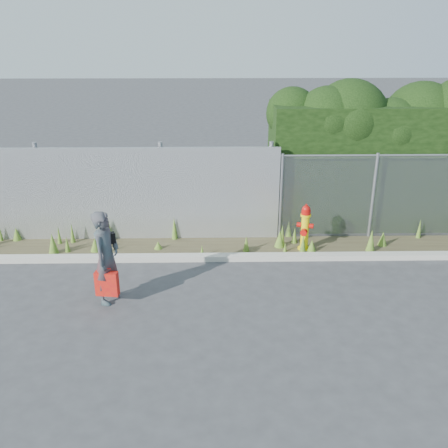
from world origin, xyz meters
The scene contains 10 objects.
ground centered at (0.00, 0.00, 0.00)m, with size 80.00×80.00×0.00m, color #39393B.
curb centered at (0.00, 1.80, 0.06)m, with size 16.00×0.22×0.12m, color #ADAB9D.
weed_strip centered at (0.30, 2.45, 0.14)m, with size 16.00×1.34×0.55m.
corrugated_fence centered at (-3.25, 3.01, 1.10)m, with size 8.50×0.21×2.30m.
chainlink_fence centered at (4.25, 3.00, 1.03)m, with size 6.50×0.07×2.05m.
hedge centered at (4.35, 4.02, 2.06)m, with size 7.43×2.17×3.65m.
fire_hydrant centered at (1.52, 2.28, 0.53)m, with size 0.37×0.33×1.09m.
woman centered at (-2.43, 0.16, 0.88)m, with size 0.64×0.42×1.75m, color #106267.
red_tote_bag centered at (-2.43, 0.00, 0.43)m, with size 0.41×0.15×0.54m.
black_shoulder_bag centered at (-2.41, 0.29, 1.18)m, with size 0.27×0.11×0.20m.
Camera 1 is at (-0.47, -7.92, 4.77)m, focal length 40.00 mm.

